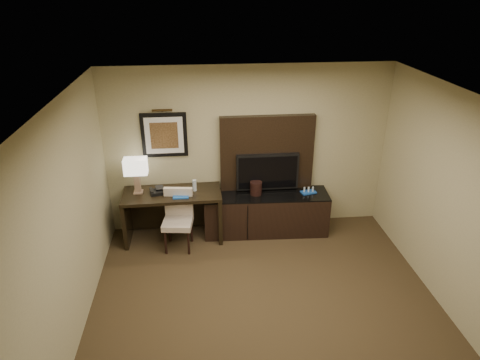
{
  "coord_description": "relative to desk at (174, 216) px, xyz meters",
  "views": [
    {
      "loc": [
        -0.76,
        -3.85,
        3.82
      ],
      "look_at": [
        -0.2,
        1.8,
        1.15
      ],
      "focal_mm": 32.0,
      "sensor_mm": 36.0,
      "label": 1
    }
  ],
  "objects": [
    {
      "name": "blue_folder",
      "position": [
        0.14,
        -0.07,
        0.42
      ],
      "size": [
        0.24,
        0.32,
        0.02
      ],
      "primitive_type": "cube",
      "rotation": [
        0.0,
        0.0,
        -0.01
      ],
      "color": "#1B56B2",
      "rests_on": "desk"
    },
    {
      "name": "table_lamp",
      "position": [
        -0.52,
        0.06,
        0.71
      ],
      "size": [
        0.41,
        0.3,
        0.6
      ],
      "primitive_type": null,
      "rotation": [
        0.0,
        0.0,
        -0.28
      ],
      "color": "#93735B",
      "rests_on": "desk"
    },
    {
      "name": "tv",
      "position": [
        1.53,
        0.19,
        0.61
      ],
      "size": [
        1.0,
        0.08,
        0.6
      ],
      "primitive_type": "cube",
      "color": "black",
      "rests_on": "tv_wall_panel"
    },
    {
      "name": "artwork",
      "position": [
        -0.07,
        0.33,
        1.24
      ],
      "size": [
        0.7,
        0.04,
        0.7
      ],
      "primitive_type": "cube",
      "color": "black",
      "rests_on": "wall_back"
    },
    {
      "name": "desk",
      "position": [
        0.0,
        0.0,
        0.0
      ],
      "size": [
        1.53,
        0.68,
        0.82
      ],
      "primitive_type": "cube",
      "rotation": [
        0.0,
        0.0,
        0.02
      ],
      "color": "black",
      "rests_on": "floor"
    },
    {
      "name": "desk_chair",
      "position": [
        0.08,
        -0.3,
        0.05
      ],
      "size": [
        0.5,
        0.56,
        0.91
      ],
      "primitive_type": null,
      "rotation": [
        0.0,
        0.0,
        -0.13
      ],
      "color": "beige",
      "rests_on": "floor"
    },
    {
      "name": "wall_left",
      "position": [
        -1.02,
        -2.15,
        0.94
      ],
      "size": [
        0.01,
        5.0,
        2.7
      ],
      "primitive_type": "cube",
      "color": "tan",
      "rests_on": "floor"
    },
    {
      "name": "credenza",
      "position": [
        1.5,
        0.05,
        -0.06
      ],
      "size": [
        2.02,
        0.64,
        0.69
      ],
      "primitive_type": "cube",
      "rotation": [
        0.0,
        0.0,
        -0.04
      ],
      "color": "black",
      "rests_on": "floor"
    },
    {
      "name": "picture_light",
      "position": [
        -0.07,
        0.29,
        1.64
      ],
      "size": [
        0.04,
        0.04,
        0.3
      ],
      "primitive_type": "cylinder",
      "color": "#422F15",
      "rests_on": "wall_back"
    },
    {
      "name": "ice_bucket",
      "position": [
        1.33,
        0.07,
        0.39
      ],
      "size": [
        0.23,
        0.23,
        0.21
      ],
      "primitive_type": "cylinder",
      "rotation": [
        0.0,
        0.0,
        0.24
      ],
      "color": "black",
      "rests_on": "credenza"
    },
    {
      "name": "water_bottle",
      "position": [
        0.36,
        0.04,
        0.5
      ],
      "size": [
        0.07,
        0.07,
        0.18
      ],
      "primitive_type": "cylinder",
      "rotation": [
        0.0,
        0.0,
        -0.25
      ],
      "color": "#B3C0CB",
      "rests_on": "desk"
    },
    {
      "name": "minibar_tray",
      "position": [
        2.18,
        0.04,
        0.32
      ],
      "size": [
        0.26,
        0.19,
        0.09
      ],
      "primitive_type": null,
      "rotation": [
        0.0,
        0.0,
        0.23
      ],
      "color": "#1A4FAB",
      "rests_on": "credenza"
    },
    {
      "name": "tv_wall_panel",
      "position": [
        1.53,
        0.29,
        0.86
      ],
      "size": [
        1.5,
        0.12,
        1.3
      ],
      "primitive_type": "cube",
      "color": "black",
      "rests_on": "wall_back"
    },
    {
      "name": "wall_right",
      "position": [
        3.48,
        -2.15,
        0.94
      ],
      "size": [
        0.01,
        5.0,
        2.7
      ],
      "primitive_type": "cube",
      "color": "tan",
      "rests_on": "floor"
    },
    {
      "name": "desk_phone",
      "position": [
        -0.22,
        0.0,
        0.46
      ],
      "size": [
        0.26,
        0.24,
        0.11
      ],
      "primitive_type": null,
      "rotation": [
        0.0,
        0.0,
        0.21
      ],
      "color": "black",
      "rests_on": "desk"
    },
    {
      "name": "book",
      "position": [
        0.12,
        -0.05,
        0.51
      ],
      "size": [
        0.15,
        0.08,
        0.2
      ],
      "primitive_type": "imported",
      "rotation": [
        0.0,
        0.0,
        0.41
      ],
      "color": "tan",
      "rests_on": "desk"
    },
    {
      "name": "floor",
      "position": [
        1.23,
        -2.15,
        -0.41
      ],
      "size": [
        4.5,
        5.0,
        0.01
      ],
      "primitive_type": "cube",
      "color": "#342717",
      "rests_on": "ground"
    },
    {
      "name": "wall_back",
      "position": [
        1.23,
        0.35,
        0.94
      ],
      "size": [
        4.5,
        0.01,
        2.7
      ],
      "primitive_type": "cube",
      "color": "tan",
      "rests_on": "floor"
    },
    {
      "name": "ceiling",
      "position": [
        1.23,
        -2.15,
        2.29
      ],
      "size": [
        4.5,
        5.0,
        0.01
      ],
      "primitive_type": "cube",
      "color": "silver",
      "rests_on": "wall_back"
    }
  ]
}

